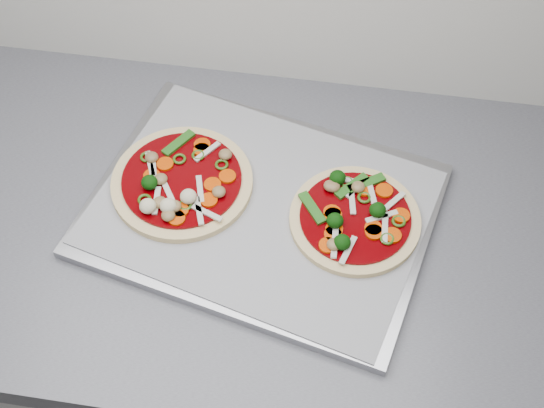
# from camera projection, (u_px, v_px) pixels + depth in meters

# --- Properties ---
(base_cabinet) EXTENTS (3.60, 0.60, 0.86)m
(base_cabinet) POSITION_uv_depth(u_px,v_px,m) (418.00, 382.00, 1.45)
(base_cabinet) COLOR #B0B0AD
(base_cabinet) RESTS_ON ground
(countertop) EXTENTS (3.60, 0.60, 0.04)m
(countertop) POSITION_uv_depth(u_px,v_px,m) (468.00, 259.00, 1.08)
(countertop) COLOR slate
(countertop) RESTS_ON base_cabinet
(baking_tray) EXTENTS (0.55, 0.45, 0.02)m
(baking_tray) POSITION_uv_depth(u_px,v_px,m) (261.00, 210.00, 1.10)
(baking_tray) COLOR #929297
(baking_tray) RESTS_ON countertop
(parchment) EXTENTS (0.53, 0.44, 0.00)m
(parchment) POSITION_uv_depth(u_px,v_px,m) (261.00, 207.00, 1.09)
(parchment) COLOR #A0A0A5
(parchment) RESTS_ON baking_tray
(pizza_left) EXTENTS (0.22, 0.22, 0.04)m
(pizza_left) POSITION_uv_depth(u_px,v_px,m) (181.00, 183.00, 1.10)
(pizza_left) COLOR #DBBD7B
(pizza_left) RESTS_ON parchment
(pizza_right) EXTENTS (0.22, 0.22, 0.03)m
(pizza_right) POSITION_uv_depth(u_px,v_px,m) (354.00, 217.00, 1.07)
(pizza_right) COLOR #DBBD7B
(pizza_right) RESTS_ON parchment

